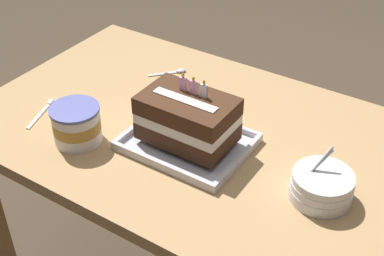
{
  "coord_description": "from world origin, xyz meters",
  "views": [
    {
      "loc": [
        0.62,
        -0.97,
        1.59
      ],
      "look_at": [
        0.01,
        -0.03,
        0.77
      ],
      "focal_mm": 50.27,
      "sensor_mm": 36.0,
      "label": 1
    }
  ],
  "objects_px": {
    "foil_tray": "(188,143)",
    "serving_spoon_by_bowls": "(45,108)",
    "bowl_stack": "(322,186)",
    "serving_spoon_near_tray": "(176,71)",
    "ice_cream_tub": "(77,124)",
    "birthday_cake": "(188,118)"
  },
  "relations": [
    {
      "from": "ice_cream_tub",
      "to": "serving_spoon_near_tray",
      "type": "distance_m",
      "value": 0.43
    },
    {
      "from": "ice_cream_tub",
      "to": "serving_spoon_by_bowls",
      "type": "height_order",
      "value": "ice_cream_tub"
    },
    {
      "from": "birthday_cake",
      "to": "ice_cream_tub",
      "type": "height_order",
      "value": "birthday_cake"
    },
    {
      "from": "foil_tray",
      "to": "birthday_cake",
      "type": "xyz_separation_m",
      "value": [
        0.0,
        0.0,
        0.08
      ]
    },
    {
      "from": "serving_spoon_by_bowls",
      "to": "bowl_stack",
      "type": "bearing_deg",
      "value": 5.92
    },
    {
      "from": "foil_tray",
      "to": "serving_spoon_by_bowls",
      "type": "xyz_separation_m",
      "value": [
        -0.43,
        -0.08,
        -0.0
      ]
    },
    {
      "from": "foil_tray",
      "to": "birthday_cake",
      "type": "distance_m",
      "value": 0.08
    },
    {
      "from": "foil_tray",
      "to": "birthday_cake",
      "type": "bearing_deg",
      "value": 90.0
    },
    {
      "from": "foil_tray",
      "to": "bowl_stack",
      "type": "height_order",
      "value": "bowl_stack"
    },
    {
      "from": "bowl_stack",
      "to": "serving_spoon_by_bowls",
      "type": "bearing_deg",
      "value": -174.08
    },
    {
      "from": "foil_tray",
      "to": "bowl_stack",
      "type": "xyz_separation_m",
      "value": [
        0.36,
        0.0,
        0.03
      ]
    },
    {
      "from": "foil_tray",
      "to": "birthday_cake",
      "type": "height_order",
      "value": "birthday_cake"
    },
    {
      "from": "foil_tray",
      "to": "ice_cream_tub",
      "type": "height_order",
      "value": "ice_cream_tub"
    },
    {
      "from": "bowl_stack",
      "to": "ice_cream_tub",
      "type": "bearing_deg",
      "value": -167.14
    },
    {
      "from": "foil_tray",
      "to": "ice_cream_tub",
      "type": "bearing_deg",
      "value": -151.39
    },
    {
      "from": "foil_tray",
      "to": "serving_spoon_near_tray",
      "type": "height_order",
      "value": "foil_tray"
    },
    {
      "from": "bowl_stack",
      "to": "serving_spoon_near_tray",
      "type": "distance_m",
      "value": 0.66
    },
    {
      "from": "ice_cream_tub",
      "to": "serving_spoon_by_bowls",
      "type": "xyz_separation_m",
      "value": [
        -0.18,
        0.06,
        -0.05
      ]
    },
    {
      "from": "bowl_stack",
      "to": "birthday_cake",
      "type": "bearing_deg",
      "value": -179.59
    },
    {
      "from": "birthday_cake",
      "to": "bowl_stack",
      "type": "relative_size",
      "value": 1.62
    },
    {
      "from": "birthday_cake",
      "to": "ice_cream_tub",
      "type": "distance_m",
      "value": 0.29
    },
    {
      "from": "foil_tray",
      "to": "serving_spoon_by_bowls",
      "type": "relative_size",
      "value": 2.13
    }
  ]
}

